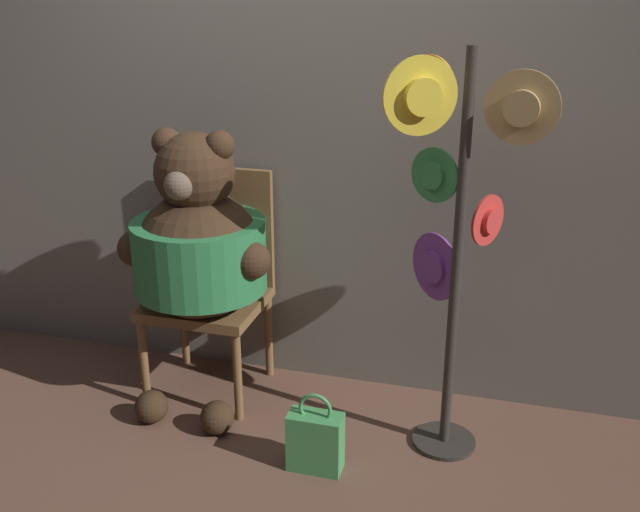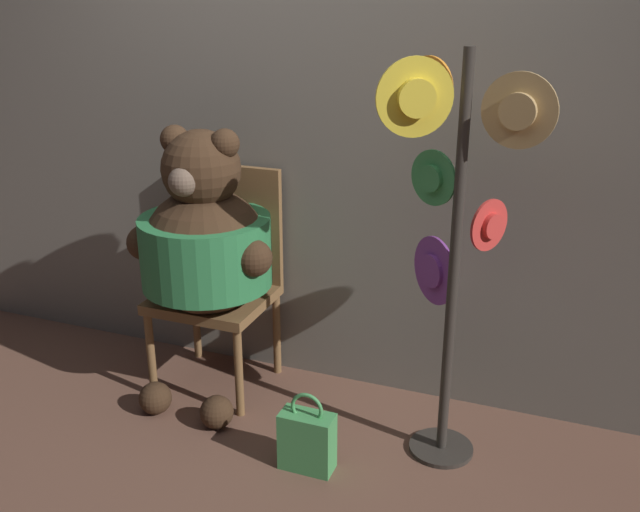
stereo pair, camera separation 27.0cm
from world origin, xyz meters
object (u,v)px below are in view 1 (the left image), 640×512
teddy_bear (199,247)px  hat_display_rack (453,212)px  handbag_on_ground (315,440)px  chair (213,275)px

teddy_bear → hat_display_rack: hat_display_rack is taller
hat_display_rack → handbag_on_ground: hat_display_rack is taller
chair → handbag_on_ground: bearing=-39.6°
hat_display_rack → handbag_on_ground: bearing=-144.1°
teddy_bear → hat_display_rack: bearing=-2.4°
chair → hat_display_rack: hat_display_rack is taller
chair → teddy_bear: (0.02, -0.18, 0.21)m
chair → teddy_bear: teddy_bear is taller
hat_display_rack → handbag_on_ground: 1.10m
teddy_bear → chair: bearing=96.4°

